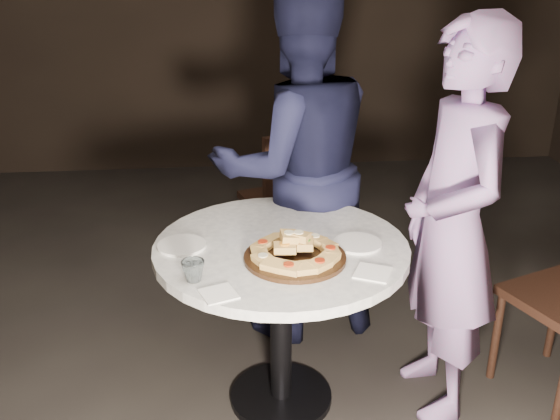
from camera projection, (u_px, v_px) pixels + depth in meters
name	position (u px, v px, depth m)	size (l,w,h in m)	color
floor	(285.00, 420.00, 2.72)	(7.00, 7.00, 0.00)	black
table	(281.00, 275.00, 2.60)	(1.39, 1.39, 0.79)	black
serving_board	(295.00, 258.00, 2.42)	(0.40, 0.40, 0.02)	black
focaccia_pile	(295.00, 249.00, 2.41)	(0.35, 0.36, 0.09)	tan
plate_left	(182.00, 245.00, 2.52)	(0.20, 0.20, 0.01)	white
plate_right	(358.00, 243.00, 2.54)	(0.20, 0.20, 0.01)	white
water_glass	(193.00, 271.00, 2.25)	(0.09, 0.09, 0.08)	silver
napkin_near	(219.00, 294.00, 2.17)	(0.12, 0.12, 0.01)	white
napkin_far	(373.00, 273.00, 2.31)	(0.13, 0.13, 0.01)	white
chair_far	(291.00, 195.00, 3.69)	(0.58, 0.59, 0.97)	black
diner_navy	(297.00, 168.00, 3.09)	(0.87, 0.68, 1.79)	black
diner_teal	(452.00, 227.00, 2.54)	(0.62, 0.41, 1.70)	#7E6399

